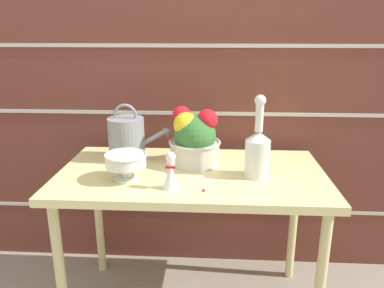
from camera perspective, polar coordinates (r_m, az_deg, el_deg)
brick_wall at (r=2.07m, az=0.69°, el=9.82°), size 3.60×0.08×2.20m
patio_table at (r=1.75m, az=-0.06°, el=-6.49°), size 1.21×0.66×0.74m
watering_can at (r=1.88m, az=-9.86°, el=0.91°), size 0.32×0.18×0.28m
crystal_pedestal_bowl at (r=1.62m, az=-10.04°, el=-2.66°), size 0.18×0.18×0.12m
flower_planter at (r=1.77m, az=0.33°, el=0.77°), size 0.25×0.25×0.28m
glass_decanter at (r=1.64m, az=9.96°, el=-0.93°), size 0.11×0.11×0.36m
figurine_vase at (r=1.52m, az=-3.23°, el=-4.57°), size 0.07×0.07×0.16m
fallen_petal at (r=1.51m, az=1.77°, el=-7.09°), size 0.01×0.01×0.01m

